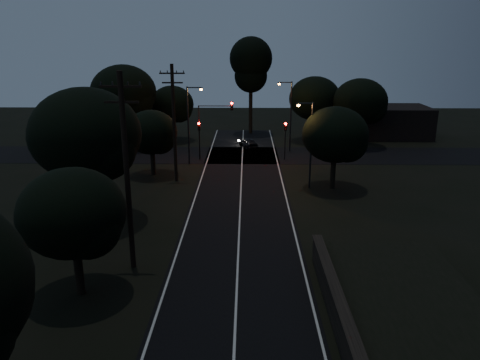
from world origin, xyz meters
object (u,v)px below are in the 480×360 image
object	(u,v)px
utility_pole_far	(174,122)
car	(248,143)
tall_pine	(251,64)
streetlight_a	(190,120)
signal_left	(199,134)
streetlight_c	(309,139)
utility_pole_mid	(127,170)
signal_mast	(215,120)
signal_right	(285,134)
streetlight_b	(289,112)

from	to	relation	value
utility_pole_far	car	size ratio (longest dim) A/B	3.13
tall_pine	streetlight_a	size ratio (longest dim) A/B	1.62
signal_left	streetlight_c	distance (m)	14.52
car	utility_pole_mid	bearing A→B (deg)	55.54
car	signal_mast	bearing A→B (deg)	36.51
signal_right	streetlight_b	xyz separation A→B (m)	(0.71, 4.01, 1.80)
signal_left	signal_mast	world-z (taller)	signal_mast
streetlight_b	streetlight_c	distance (m)	14.01
utility_pole_far	tall_pine	world-z (taller)	tall_pine
utility_pole_far	streetlight_a	bearing A→B (deg)	83.41
utility_pole_mid	tall_pine	bearing A→B (deg)	80.07
tall_pine	streetlight_a	distance (m)	18.72
signal_mast	streetlight_c	world-z (taller)	streetlight_c
streetlight_b	car	size ratio (longest dim) A/B	2.38
tall_pine	signal_mast	distance (m)	16.29
tall_pine	signal_right	size ratio (longest dim) A/B	3.15
signal_left	car	world-z (taller)	signal_left
utility_pole_far	streetlight_c	size ratio (longest dim) A/B	1.40
utility_pole_mid	utility_pole_far	size ratio (longest dim) A/B	1.05
signal_right	signal_mast	xyz separation A→B (m)	(-7.51, 0.00, 1.50)
streetlight_a	streetlight_c	xyz separation A→B (m)	(11.14, -8.00, -0.29)
utility_pole_mid	streetlight_a	xyz separation A→B (m)	(0.69, 23.00, -1.10)
tall_pine	streetlight_b	size ratio (longest dim) A/B	1.62
signal_left	signal_right	xyz separation A→B (m)	(9.20, 0.00, 0.00)
utility_pole_far	streetlight_a	distance (m)	6.10
utility_pole_far	tall_pine	bearing A→B (deg)	73.07
signal_right	streetlight_a	distance (m)	10.26
tall_pine	signal_left	world-z (taller)	tall_pine
tall_pine	streetlight_c	xyz separation A→B (m)	(4.83, -25.00, -4.96)
streetlight_a	car	world-z (taller)	streetlight_a
tall_pine	car	bearing A→B (deg)	-92.18
signal_left	signal_right	bearing A→B (deg)	0.00
utility_pole_mid	signal_mast	world-z (taller)	utility_pole_mid
streetlight_a	utility_pole_far	bearing A→B (deg)	-96.59
car	streetlight_a	bearing A→B (deg)	30.61
signal_right	car	bearing A→B (deg)	123.78
utility_pole_far	streetlight_b	xyz separation A→B (m)	(11.31, 12.00, -0.85)
signal_left	streetlight_b	xyz separation A→B (m)	(9.91, 4.01, 1.80)
utility_pole_far	signal_left	bearing A→B (deg)	80.06
streetlight_b	signal_mast	bearing A→B (deg)	-154.01
utility_pole_far	signal_mast	size ratio (longest dim) A/B	1.68
tall_pine	signal_right	distance (m)	16.74
signal_right	utility_pole_mid	bearing A→B (deg)	-112.99
streetlight_b	streetlight_a	bearing A→B (deg)	-150.52
tall_pine	streetlight_b	bearing A→B (deg)	-68.62
signal_left	utility_pole_far	bearing A→B (deg)	-99.94
signal_left	streetlight_a	world-z (taller)	streetlight_a
car	tall_pine	bearing A→B (deg)	-114.48
signal_mast	car	world-z (taller)	signal_mast
signal_mast	streetlight_b	bearing A→B (deg)	25.99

